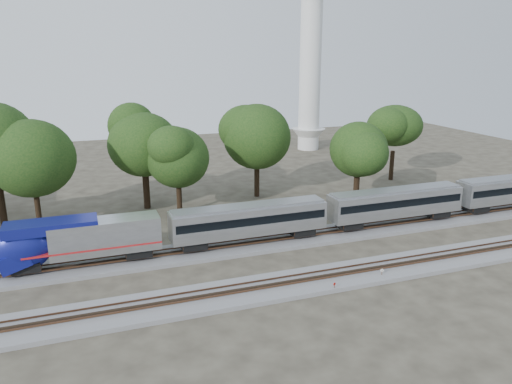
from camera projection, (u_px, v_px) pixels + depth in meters
ground at (257, 271)px, 47.29m from camera, size 160.00×160.00×0.00m
track_far at (238, 246)px, 52.66m from camera, size 160.00×5.00×0.73m
track_near at (273, 287)px, 43.61m from camera, size 160.00×5.00×0.73m
train at (397, 202)px, 58.22m from camera, size 86.96×2.99×4.41m
switch_stand_red at (334, 286)px, 43.04m from camera, size 0.28×0.12×0.89m
switch_stand_white at (382, 272)px, 45.56m from camera, size 0.31×0.08×0.97m
switch_lever at (355, 283)px, 44.51m from camera, size 0.54×0.37×0.30m
tree_2 at (32, 159)px, 55.08m from camera, size 8.79×8.79×12.39m
tree_3 at (144, 145)px, 63.87m from camera, size 8.67×8.67×12.23m
tree_4 at (177, 158)px, 61.87m from camera, size 7.47×7.47×10.53m
tree_5 at (257, 137)px, 69.19m from camera, size 8.74×8.74×12.33m
tree_6 at (358, 150)px, 66.55m from camera, size 7.53×7.53×10.62m
tree_7 at (395, 126)px, 78.29m from camera, size 8.90×8.90×12.54m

